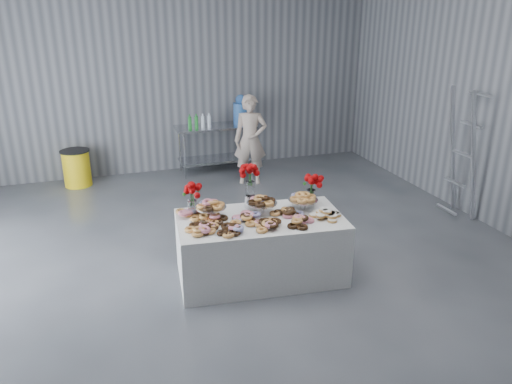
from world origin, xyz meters
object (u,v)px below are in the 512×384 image
display_table (260,247)px  prep_table (216,140)px  person (250,140)px  stepladder (463,154)px  water_jug (241,111)px  trash_barrel (77,168)px

display_table → prep_table: size_ratio=1.27×
person → stepladder: stepladder is taller
prep_table → stepladder: stepladder is taller
stepladder → water_jug: bearing=126.6°
water_jug → trash_barrel: (-3.04, 0.00, -0.82)m
display_table → water_jug: size_ratio=3.43×
person → trash_barrel: person is taller
stepladder → person: bearing=135.6°
trash_barrel → stepladder: size_ratio=0.33×
prep_table → stepladder: bearing=-48.1°
prep_table → person: person is taller
display_table → trash_barrel: bearing=117.1°
person → stepladder: bearing=-25.9°
display_table → person: person is taller
trash_barrel → stepladder: 6.39m
trash_barrel → stepladder: bearing=-30.8°
display_table → trash_barrel: 4.52m
water_jug → person: 0.90m
person → trash_barrel: bearing=-176.9°
person → display_table: bearing=-87.4°
prep_table → trash_barrel: bearing=-180.0°
person → trash_barrel: (-2.97, 0.82, -0.47)m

